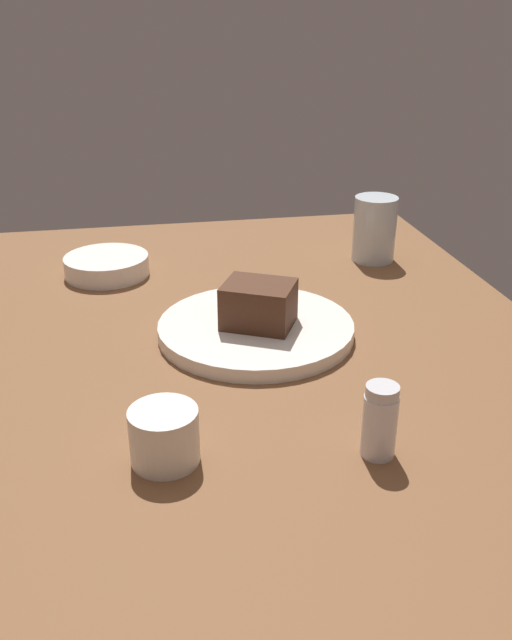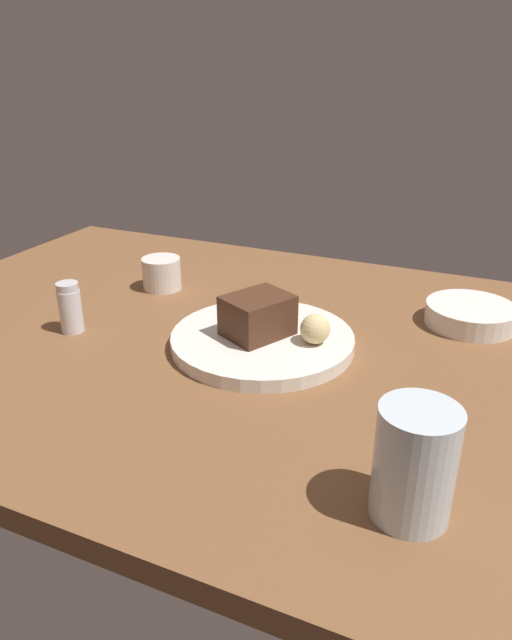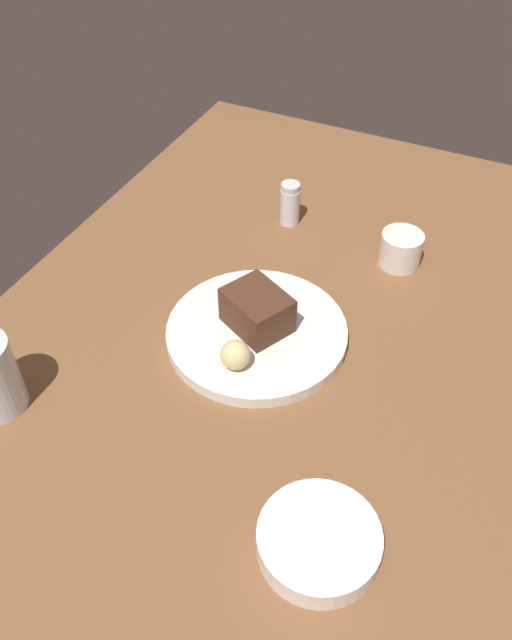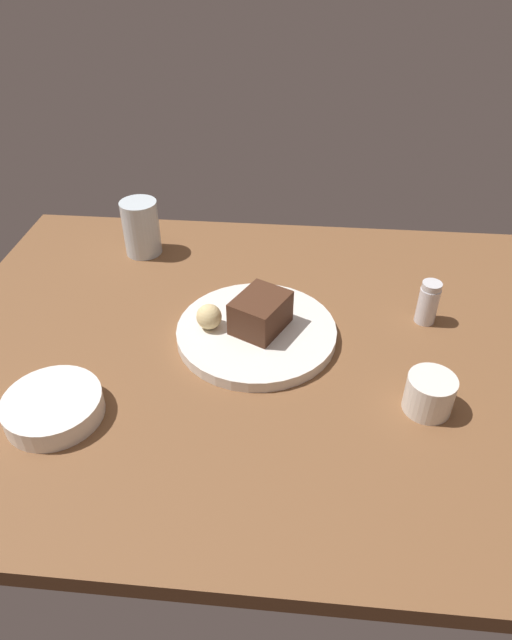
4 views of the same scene
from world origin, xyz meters
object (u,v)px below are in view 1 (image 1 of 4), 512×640
(salt_shaker, at_px, (380,421))
(water_glass, at_px, (375,229))
(side_bowl, at_px, (107,266))
(coffee_cup, at_px, (164,436))
(bread_roll, at_px, (243,287))
(dessert_plate, at_px, (256,329))
(chocolate_cake_slice, at_px, (259,304))

(salt_shaker, distance_m, water_glass, 0.58)
(side_bowl, height_order, coffee_cup, coffee_cup)
(bread_roll, xyz_separation_m, salt_shaker, (0.37, 0.08, -0.00))
(dessert_plate, bearing_deg, water_glass, 135.08)
(coffee_cup, bearing_deg, salt_shaker, 82.22)
(dessert_plate, relative_size, water_glass, 2.37)
(coffee_cup, bearing_deg, chocolate_cake_slice, 150.58)
(bread_roll, height_order, coffee_cup, bread_roll)
(bread_roll, bearing_deg, water_glass, 124.57)
(coffee_cup, bearing_deg, bread_roll, 158.13)
(water_glass, relative_size, side_bowl, 0.81)
(water_glass, height_order, coffee_cup, water_glass)
(water_glass, distance_m, side_bowl, 0.46)
(water_glass, bearing_deg, chocolate_cake_slice, -43.92)
(bread_roll, bearing_deg, dessert_plate, 3.34)
(bread_roll, xyz_separation_m, coffee_cup, (0.34, -0.14, -0.01))
(bread_roll, xyz_separation_m, water_glass, (-0.18, 0.26, 0.02))
(coffee_cup, bearing_deg, water_glass, 142.45)
(bread_roll, relative_size, coffee_cup, 0.61)
(salt_shaker, distance_m, side_bowl, 0.62)
(salt_shaker, bearing_deg, bread_roll, -168.34)
(dessert_plate, bearing_deg, side_bowl, -143.10)
(chocolate_cake_slice, bearing_deg, dessert_plate, -158.00)
(bread_roll, bearing_deg, chocolate_cake_slice, 4.85)
(chocolate_cake_slice, xyz_separation_m, coffee_cup, (0.25, -0.14, -0.02))
(water_glass, xyz_separation_m, side_bowl, (-0.01, -0.46, -0.04))
(dessert_plate, xyz_separation_m, coffee_cup, (0.26, -0.14, 0.02))
(side_bowl, bearing_deg, chocolate_cake_slice, 36.61)
(bread_roll, height_order, water_glass, water_glass)
(salt_shaker, distance_m, coffee_cup, 0.21)
(bread_roll, relative_size, side_bowl, 0.30)
(side_bowl, distance_m, coffee_cup, 0.53)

